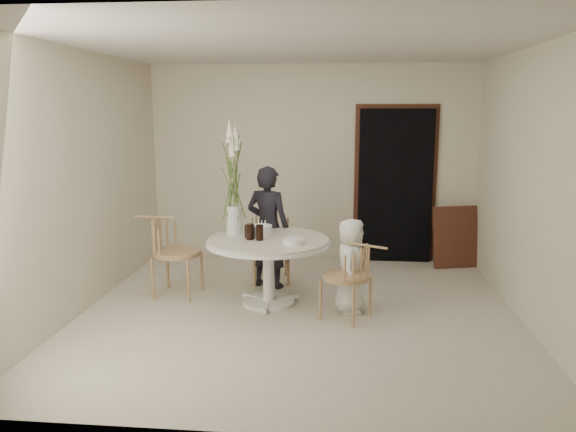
# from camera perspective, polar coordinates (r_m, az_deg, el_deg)

# --- Properties ---
(ground) EXTENTS (4.50, 4.50, 0.00)m
(ground) POSITION_cam_1_polar(r_m,az_deg,el_deg) (5.95, 1.10, -9.78)
(ground) COLOR beige
(ground) RESTS_ON ground
(room_shell) EXTENTS (4.50, 4.50, 4.50)m
(room_shell) POSITION_cam_1_polar(r_m,az_deg,el_deg) (5.59, 1.16, 5.96)
(room_shell) COLOR silver
(room_shell) RESTS_ON ground
(doorway) EXTENTS (1.00, 0.10, 2.10)m
(doorway) POSITION_cam_1_polar(r_m,az_deg,el_deg) (7.85, 10.82, 2.98)
(doorway) COLOR black
(doorway) RESTS_ON ground
(door_trim) EXTENTS (1.12, 0.03, 2.22)m
(door_trim) POSITION_cam_1_polar(r_m,az_deg,el_deg) (7.88, 10.81, 3.45)
(door_trim) COLOR #5C291F
(door_trim) RESTS_ON ground
(table) EXTENTS (1.33, 1.33, 0.73)m
(table) POSITION_cam_1_polar(r_m,az_deg,el_deg) (6.04, -2.01, -3.35)
(table) COLOR white
(table) RESTS_ON ground
(picture_frame) EXTENTS (0.65, 0.34, 0.82)m
(picture_frame) POSITION_cam_1_polar(r_m,az_deg,el_deg) (7.84, 16.65, -2.05)
(picture_frame) COLOR #5C291F
(picture_frame) RESTS_ON ground
(chair_far) EXTENTS (0.54, 0.57, 0.88)m
(chair_far) POSITION_cam_1_polar(r_m,az_deg,el_deg) (6.97, -1.83, -1.83)
(chair_far) COLOR tan
(chair_far) RESTS_ON ground
(chair_right) EXTENTS (0.60, 0.59, 0.81)m
(chair_right) POSITION_cam_1_polar(r_m,az_deg,el_deg) (5.63, 6.94, -5.48)
(chair_right) COLOR tan
(chair_right) RESTS_ON ground
(chair_left) EXTENTS (0.58, 0.55, 0.92)m
(chair_left) POSITION_cam_1_polar(r_m,az_deg,el_deg) (6.49, -12.31, -2.78)
(chair_left) COLOR tan
(chair_left) RESTS_ON ground
(girl) EXTENTS (0.61, 0.49, 1.45)m
(girl) POSITION_cam_1_polar(r_m,az_deg,el_deg) (6.61, -2.06, -1.14)
(girl) COLOR black
(girl) RESTS_ON ground
(boy) EXTENTS (0.36, 0.51, 0.99)m
(boy) POSITION_cam_1_polar(r_m,az_deg,el_deg) (5.87, 6.39, -5.04)
(boy) COLOR white
(boy) RESTS_ON ground
(birthday_cake) EXTENTS (0.23, 0.23, 0.16)m
(birthday_cake) POSITION_cam_1_polar(r_m,az_deg,el_deg) (6.17, -2.70, -1.44)
(birthday_cake) COLOR white
(birthday_cake) RESTS_ON table
(cola_tumbler_a) EXTENTS (0.08, 0.08, 0.14)m
(cola_tumbler_a) POSITION_cam_1_polar(r_m,az_deg,el_deg) (6.05, -4.13, -1.56)
(cola_tumbler_a) COLOR black
(cola_tumbler_a) RESTS_ON table
(cola_tumbler_b) EXTENTS (0.10, 0.10, 0.16)m
(cola_tumbler_b) POSITION_cam_1_polar(r_m,az_deg,el_deg) (5.92, -2.89, -1.70)
(cola_tumbler_b) COLOR black
(cola_tumbler_b) RESTS_ON table
(cola_tumbler_c) EXTENTS (0.09, 0.09, 0.17)m
(cola_tumbler_c) POSITION_cam_1_polar(r_m,az_deg,el_deg) (5.96, -3.90, -1.60)
(cola_tumbler_c) COLOR black
(cola_tumbler_c) RESTS_ON table
(cola_tumbler_d) EXTENTS (0.09, 0.09, 0.15)m
(cola_tumbler_d) POSITION_cam_1_polar(r_m,az_deg,el_deg) (6.01, -3.72, -1.59)
(cola_tumbler_d) COLOR black
(cola_tumbler_d) RESTS_ON table
(plate_stack) EXTENTS (0.29, 0.29, 0.06)m
(plate_stack) POSITION_cam_1_polar(r_m,az_deg,el_deg) (5.75, 0.54, -2.61)
(plate_stack) COLOR white
(plate_stack) RESTS_ON table
(flower_vase) EXTENTS (0.17, 0.17, 1.27)m
(flower_vase) POSITION_cam_1_polar(r_m,az_deg,el_deg) (6.14, -5.58, 3.63)
(flower_vase) COLOR silver
(flower_vase) RESTS_ON table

